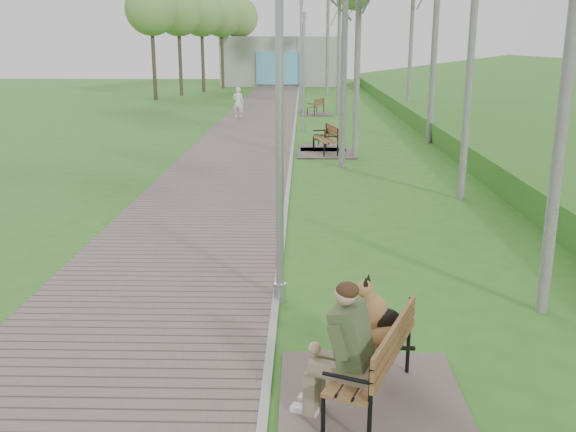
% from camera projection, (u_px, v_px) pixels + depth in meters
% --- Properties ---
extents(walkway, '(3.50, 67.00, 0.04)m').
position_uv_depth(walkway, '(252.00, 130.00, 26.49)').
color(walkway, '#6F5F5A').
rests_on(walkway, ground).
extents(kerb, '(0.10, 67.00, 0.05)m').
position_uv_depth(kerb, '(294.00, 130.00, 26.45)').
color(kerb, '#999993').
rests_on(kerb, ground).
extents(building_north, '(10.00, 5.20, 4.00)m').
position_uv_depth(building_north, '(282.00, 61.00, 54.40)').
color(building_north, '#9E9E99').
rests_on(building_north, ground).
extents(bench_main, '(1.88, 2.09, 1.64)m').
position_uv_depth(bench_main, '(365.00, 365.00, 6.33)').
color(bench_main, '#6F5F5A').
rests_on(bench_main, ground).
extents(bench_second, '(1.88, 2.09, 1.16)m').
position_uv_depth(bench_second, '(325.00, 147.00, 20.99)').
color(bench_second, '#6F5F5A').
rests_on(bench_second, ground).
extents(bench_third, '(1.54, 1.71, 0.95)m').
position_uv_depth(bench_third, '(322.00, 143.00, 22.06)').
color(bench_third, '#6F5F5A').
rests_on(bench_third, ground).
extents(bench_far, '(1.63, 1.81, 1.00)m').
position_uv_depth(bench_far, '(316.00, 111.00, 32.48)').
color(bench_far, '#6F5F5A').
rests_on(bench_far, ground).
extents(lamp_post_near, '(0.18, 0.18, 4.66)m').
position_uv_depth(lamp_post_near, '(280.00, 149.00, 8.50)').
color(lamp_post_near, '#A1A4A9').
rests_on(lamp_post_near, ground).
extents(lamp_post_second, '(0.18, 0.18, 4.70)m').
position_uv_depth(lamp_post_second, '(304.00, 77.00, 25.74)').
color(lamp_post_second, '#A1A4A9').
rests_on(lamp_post_second, ground).
extents(lamp_post_third, '(0.22, 0.22, 5.60)m').
position_uv_depth(lamp_post_third, '(301.00, 61.00, 32.25)').
color(lamp_post_third, '#A1A4A9').
rests_on(lamp_post_third, ground).
extents(lamp_post_far, '(0.19, 0.19, 4.99)m').
position_uv_depth(lamp_post_far, '(303.00, 58.00, 51.20)').
color(lamp_post_far, '#A1A4A9').
rests_on(lamp_post_far, ground).
extents(pedestrian_near, '(0.60, 0.45, 1.48)m').
position_uv_depth(pedestrian_near, '(238.00, 103.00, 30.77)').
color(pedestrian_near, white).
rests_on(pedestrian_near, ground).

